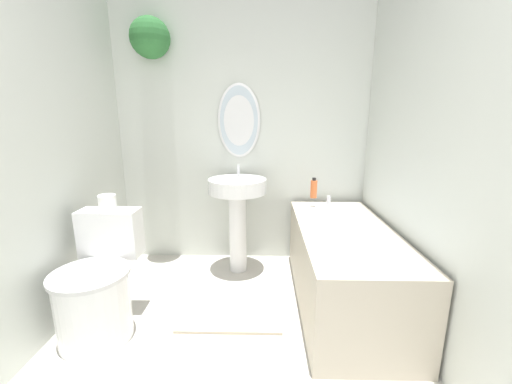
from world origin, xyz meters
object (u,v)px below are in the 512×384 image
bathtub (344,264)px  shampoo_bottle (314,189)px  toilet (98,289)px  pedestal_sink (238,203)px  toilet_paper_roll (107,203)px

bathtub → shampoo_bottle: size_ratio=8.18×
shampoo_bottle → toilet: bearing=-147.5°
pedestal_sink → shampoo_bottle: pedestal_sink is taller
toilet_paper_roll → toilet: bearing=-90.0°
pedestal_sink → toilet_paper_roll: bearing=-142.1°
toilet → toilet_paper_roll: toilet_paper_roll is taller
pedestal_sink → bathtub: pedestal_sink is taller
bathtub → toilet_paper_roll: toilet_paper_roll is taller
bathtub → shampoo_bottle: (-0.15, 0.55, 0.43)m
toilet → pedestal_sink: (0.79, 0.85, 0.31)m
bathtub → shampoo_bottle: bearing=104.8°
pedestal_sink → toilet: bearing=-133.0°
pedestal_sink → toilet_paper_roll: pedestal_sink is taller
toilet → toilet_paper_roll: 0.54m
toilet → shampoo_bottle: size_ratio=4.17×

